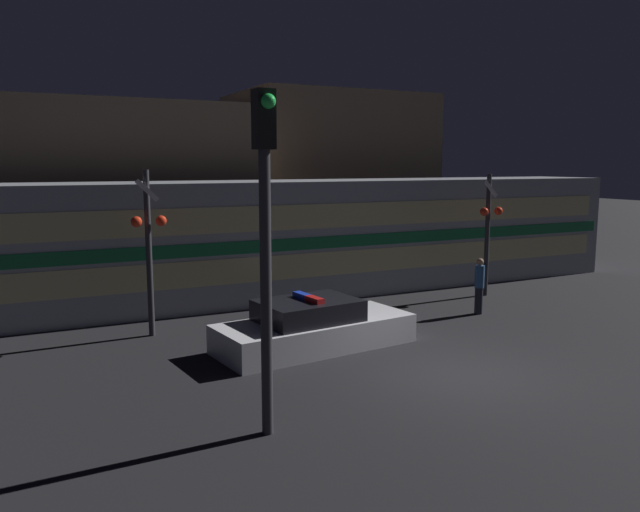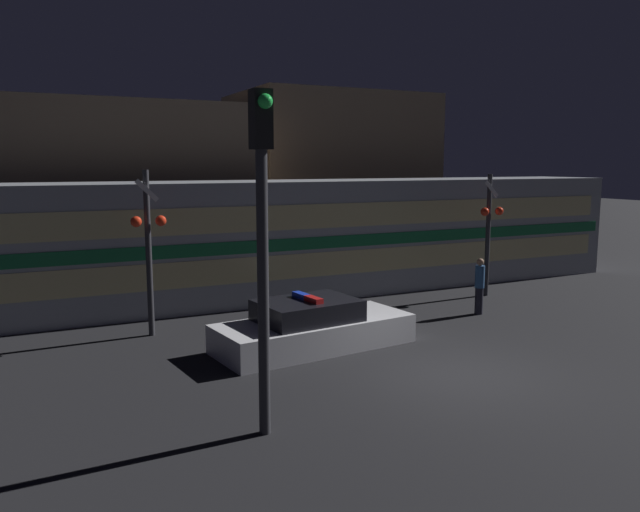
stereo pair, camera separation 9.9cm
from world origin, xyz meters
TOP-DOWN VIEW (x-y plane):
  - ground_plane at (0.00, 0.00)m, footprint 120.00×120.00m
  - train at (1.42, 8.98)m, footprint 23.15×3.19m
  - police_car at (-1.86, 3.00)m, footprint 4.96×2.41m
  - pedestrian at (3.97, 3.92)m, footprint 0.28×0.28m
  - crossing_signal_near at (5.92, 5.83)m, footprint 0.88×0.37m
  - crossing_signal_far at (-5.11, 5.76)m, footprint 0.88×0.37m
  - traffic_light_corner at (-4.61, -1.00)m, footprint 0.30×0.46m
  - building_left at (-4.17, 15.90)m, footprint 9.64×6.43m
  - building_center at (5.97, 17.54)m, footprint 8.85×6.55m

SIDE VIEW (x-z plane):
  - ground_plane at x=0.00m, z-range 0.00..0.00m
  - police_car at x=-1.86m, z-range -0.17..1.14m
  - pedestrian at x=3.97m, z-range 0.02..1.67m
  - train at x=1.42m, z-range 0.00..3.82m
  - crossing_signal_near at x=5.92m, z-range 0.27..4.31m
  - crossing_signal_far at x=-5.11m, z-range 0.27..4.50m
  - building_left at x=-4.17m, z-range 0.00..6.66m
  - traffic_light_corner at x=-4.61m, z-range 0.59..6.07m
  - building_center at x=5.97m, z-range 0.00..7.65m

